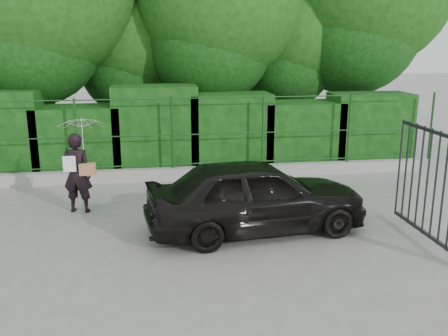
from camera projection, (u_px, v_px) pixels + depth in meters
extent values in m
plane|color=gray|center=(163.00, 254.00, 8.28)|extent=(80.00, 80.00, 0.00)
cube|color=#9E9E99|center=(157.00, 174.00, 12.55)|extent=(14.00, 0.25, 0.30)
cylinder|color=#154017|center=(77.00, 136.00, 12.01)|extent=(0.06, 0.06, 1.80)
cylinder|color=#154017|center=(172.00, 133.00, 12.34)|extent=(0.06, 0.06, 1.80)
cylinder|color=#154017|center=(263.00, 131.00, 12.66)|extent=(0.06, 0.06, 1.80)
cylinder|color=#154017|center=(349.00, 128.00, 12.99)|extent=(0.06, 0.06, 1.80)
cylinder|color=#154017|center=(431.00, 126.00, 13.32)|extent=(0.06, 0.06, 1.80)
cylinder|color=#154017|center=(157.00, 165.00, 12.48)|extent=(13.60, 0.03, 0.03)
cylinder|color=#154017|center=(156.00, 135.00, 12.29)|extent=(13.60, 0.03, 0.03)
cylinder|color=#154017|center=(155.00, 99.00, 12.06)|extent=(13.60, 0.03, 0.03)
cube|color=black|center=(79.00, 140.00, 13.03)|extent=(2.20, 1.20, 1.78)
cube|color=black|center=(155.00, 129.00, 13.25)|extent=(2.20, 1.20, 2.28)
cube|color=black|center=(230.00, 131.00, 13.57)|extent=(2.20, 1.20, 2.04)
cube|color=black|center=(300.00, 134.00, 13.88)|extent=(2.20, 1.20, 1.79)
cube|color=black|center=(369.00, 128.00, 14.14)|extent=(2.20, 1.20, 1.99)
cylinder|color=black|center=(47.00, 83.00, 14.17)|extent=(0.36, 0.36, 4.50)
cylinder|color=black|center=(138.00, 98.00, 15.93)|extent=(0.36, 0.36, 3.25)
sphere|color=#14470F|center=(135.00, 35.00, 15.43)|extent=(3.90, 3.90, 3.90)
cylinder|color=black|center=(219.00, 84.00, 15.20)|extent=(0.36, 0.36, 4.25)
cylinder|color=black|center=(292.00, 92.00, 16.32)|extent=(0.36, 0.36, 3.50)
sphere|color=#14470F|center=(294.00, 26.00, 15.79)|extent=(4.20, 4.20, 4.20)
cylinder|color=black|center=(356.00, 73.00, 16.07)|extent=(0.36, 0.36, 4.75)
cube|color=#24242A|center=(423.00, 232.00, 8.85)|extent=(0.05, 2.00, 0.06)
cube|color=#24242A|center=(434.00, 132.00, 8.39)|extent=(0.05, 2.00, 0.06)
cylinder|color=#24242A|center=(443.00, 191.00, 8.19)|extent=(0.04, 0.04, 1.90)
cylinder|color=#24242A|center=(435.00, 186.00, 8.43)|extent=(0.04, 0.04, 1.90)
cylinder|color=#24242A|center=(427.00, 182.00, 8.67)|extent=(0.04, 0.04, 1.90)
cylinder|color=#24242A|center=(420.00, 178.00, 8.91)|extent=(0.04, 0.04, 1.90)
cylinder|color=#24242A|center=(412.00, 175.00, 9.15)|extent=(0.04, 0.04, 1.90)
cylinder|color=#24242A|center=(406.00, 171.00, 9.39)|extent=(0.04, 0.04, 1.90)
cylinder|color=#24242A|center=(399.00, 168.00, 9.62)|extent=(0.04, 0.04, 1.90)
imported|color=black|center=(77.00, 173.00, 10.11)|extent=(0.67, 0.51, 1.65)
imported|color=white|center=(83.00, 138.00, 10.00)|extent=(0.92, 0.94, 0.84)
cube|color=#A36D43|center=(88.00, 169.00, 10.04)|extent=(0.32, 0.15, 0.24)
cube|color=white|center=(69.00, 164.00, 9.92)|extent=(0.25, 0.02, 0.32)
imported|color=black|center=(256.00, 195.00, 9.13)|extent=(4.19, 2.08, 1.37)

